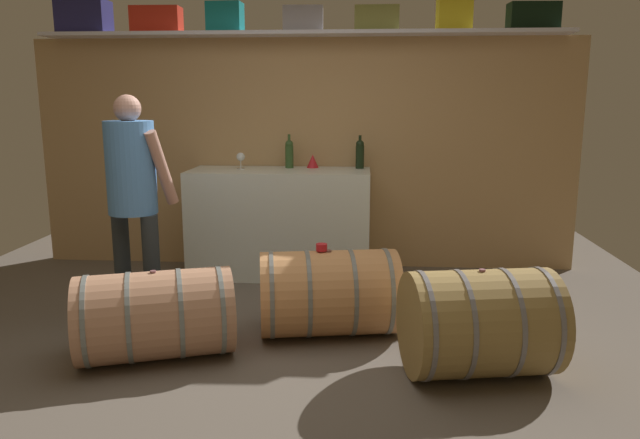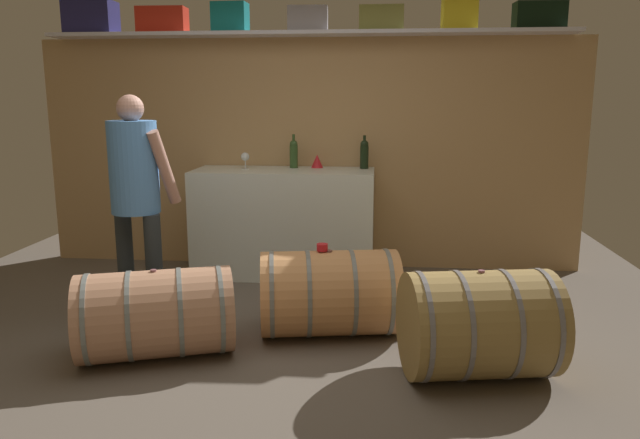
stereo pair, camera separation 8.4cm
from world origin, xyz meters
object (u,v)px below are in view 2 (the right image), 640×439
toolcase_olive (382,19)px  wine_bottle_dark (364,154)px  toolcase_grey (308,20)px  toolcase_red (162,20)px  red_funnel (317,161)px  work_cabinet (284,222)px  wine_barrel_flank (156,314)px  wine_glass (245,157)px  tasting_cup (322,247)px  wine_barrel_far (479,324)px  wine_barrel_near (329,293)px  winemaker_pouring (135,184)px  toolcase_yellow (459,13)px  toolcase_teal (230,18)px  toolcase_black (539,16)px  toolcase_navy (91,18)px  wine_bottle_green (294,153)px

toolcase_olive → wine_bottle_dark: bearing=-155.8°
toolcase_grey → toolcase_red: bearing=176.7°
red_funnel → work_cabinet: bearing=-144.6°
toolcase_grey → wine_bottle_dark: 1.28m
wine_barrel_flank → red_funnel: bearing=49.7°
wine_glass → tasting_cup: wine_glass is taller
wine_glass → wine_barrel_far: 2.79m
wine_bottle_dark → wine_barrel_flank: bearing=-121.0°
wine_barrel_near → winemaker_pouring: (-1.40, 0.20, 0.70)m
toolcase_yellow → wine_barrel_flank: (-2.02, -2.10, -2.02)m
toolcase_teal → toolcase_olive: 1.34m
red_funnel → winemaker_pouring: winemaker_pouring is taller
toolcase_yellow → wine_bottle_dark: size_ratio=0.96×
toolcase_grey → wine_glass: bearing=-166.2°
toolcase_yellow → wine_bottle_dark: 1.45m
wine_bottle_dark → red_funnel: size_ratio=2.49×
toolcase_olive → toolcase_black: (1.33, 0.00, 0.01)m
wine_barrel_near → wine_bottle_dark: bearing=73.4°
work_cabinet → wine_barrel_near: bearing=-69.6°
wine_glass → wine_barrel_near: 1.87m
toolcase_red → wine_glass: size_ratio=2.96×
toolcase_navy → toolcase_red: toolcase_navy is taller
wine_barrel_flank → winemaker_pouring: size_ratio=0.66×
toolcase_teal → toolcase_black: 2.68m
red_funnel → toolcase_black: bearing=0.7°
red_funnel → tasting_cup: 1.67m
wine_barrel_far → wine_glass: bearing=121.3°
toolcase_black → wine_barrel_flank: size_ratio=0.40×
red_funnel → wine_barrel_near: red_funnel is taller
toolcase_olive → toolcase_black: toolcase_black is taller
toolcase_navy → toolcase_yellow: size_ratio=1.52×
tasting_cup → winemaker_pouring: (-1.35, 0.20, 0.38)m
work_cabinet → red_funnel: bearing=35.4°
work_cabinet → wine_glass: wine_glass is taller
toolcase_yellow → wine_barrel_far: bearing=-93.8°
tasting_cup → toolcase_black: bearing=43.8°
toolcase_olive → wine_barrel_flank: toolcase_olive is taller
toolcase_yellow → wine_barrel_near: size_ratio=0.29×
wine_bottle_dark → wine_barrel_near: wine_bottle_dark is taller
toolcase_navy → wine_barrel_near: size_ratio=0.44×
toolcase_yellow → winemaker_pouring: toolcase_yellow is taller
toolcase_black → wine_barrel_flank: bearing=-145.0°
wine_glass → wine_barrel_flank: size_ratio=0.14×
wine_bottle_green → wine_glass: 0.44m
toolcase_navy → red_funnel: bearing=-1.7°
wine_bottle_dark → toolcase_grey: bearing=173.8°
toolcase_black → toolcase_navy: bearing=177.0°
wine_bottle_green → red_funnel: wine_bottle_green is taller
tasting_cup → wine_bottle_dark: bearing=81.5°
work_cabinet → wine_barrel_flank: bearing=-105.3°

